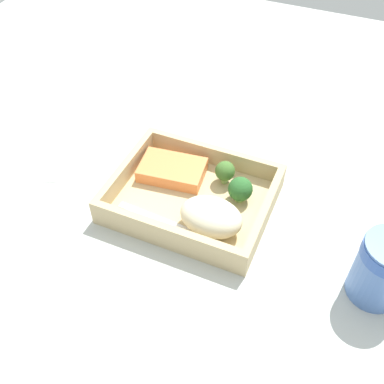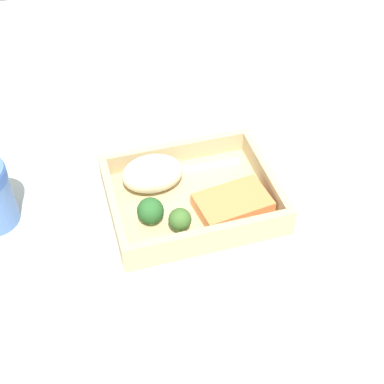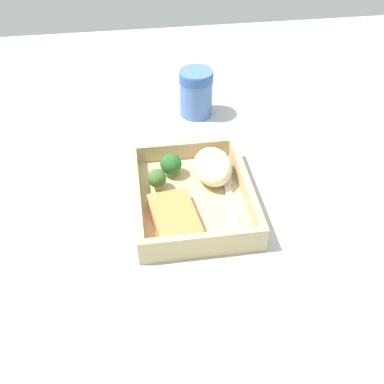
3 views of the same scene
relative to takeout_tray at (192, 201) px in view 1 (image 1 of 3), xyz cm
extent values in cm
cube|color=#B3B8B2|center=(0.00, 0.00, -1.60)|extent=(160.00, 160.00, 2.00)
cube|color=tan|center=(0.00, 0.00, 0.00)|extent=(25.30, 20.18, 1.20)
cube|color=tan|center=(0.00, -9.49, 2.33)|extent=(25.30, 1.20, 3.46)
cube|color=tan|center=(0.00, 9.49, 2.33)|extent=(25.30, 1.20, 3.46)
cube|color=tan|center=(-12.05, 0.00, 2.33)|extent=(1.20, 17.78, 3.46)
cube|color=tan|center=(12.05, 0.00, 2.33)|extent=(1.20, 17.78, 3.46)
cube|color=#EC8245|center=(-5.27, 3.73, 1.72)|extent=(11.62, 8.29, 2.25)
ellipsoid|color=beige|center=(5.07, -4.55, 3.22)|extent=(9.63, 6.91, 5.24)
cylinder|color=#7EAF5B|center=(7.12, 2.85, 1.26)|extent=(1.50, 1.50, 1.32)
sphere|color=#285E28|center=(7.12, 2.85, 3.00)|extent=(3.95, 3.95, 3.95)
cylinder|color=#80A35B|center=(3.47, 5.72, 1.37)|extent=(1.27, 1.27, 1.54)
sphere|color=#3E682A|center=(3.47, 5.72, 3.06)|extent=(3.34, 3.34, 3.34)
cube|color=silver|center=(-3.71, -6.35, 0.82)|extent=(12.44, 1.82, 0.44)
cube|color=silver|center=(4.17, -6.81, 0.82)|extent=(3.52, 2.39, 0.44)
cylinder|color=#4E73B4|center=(29.42, -5.21, 4.59)|extent=(7.19, 7.19, 10.38)
cube|color=white|center=(-24.60, 2.61, -0.48)|extent=(14.81, 17.20, 0.24)
camera|label=1|loc=(19.72, -45.56, 54.08)|focal=42.00mm
camera|label=2|loc=(16.10, 55.13, 59.74)|focal=50.00mm
camera|label=3|loc=(-57.36, 8.42, 53.73)|focal=42.00mm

